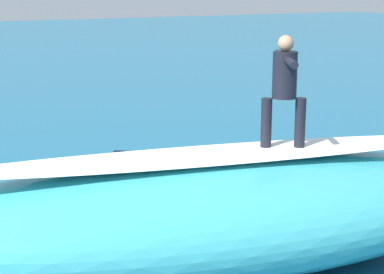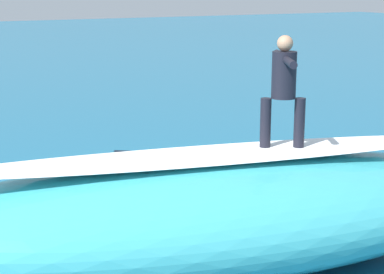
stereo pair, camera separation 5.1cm
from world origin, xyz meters
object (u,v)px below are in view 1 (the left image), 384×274
object	(u,v)px
surfboard_riding	(282,150)
surfboard_paddling	(134,167)
surfer_riding	(284,83)
surfer_paddling	(128,158)

from	to	relation	value
surfboard_riding	surfboard_paddling	distance (m)	5.48
surfer_riding	surfboard_paddling	bearing A→B (deg)	-63.01
surfboard_riding	surfer_riding	xyz separation A→B (m)	(0.00, 0.00, 0.92)
surfer_paddling	surfboard_riding	bearing A→B (deg)	-52.23
surfboard_riding	surfboard_paddling	xyz separation A→B (m)	(-0.08, -5.25, -1.56)
surfboard_riding	surfer_paddling	distance (m)	5.51
surfboard_riding	surfer_riding	world-z (taller)	surfer_riding
surfboard_riding	surfer_paddling	bearing A→B (deg)	-61.86
surfer_riding	surfboard_paddling	distance (m)	5.81
surfer_riding	surfer_paddling	bearing A→B (deg)	-61.86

